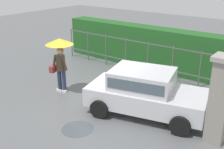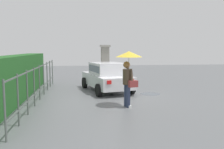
# 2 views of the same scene
# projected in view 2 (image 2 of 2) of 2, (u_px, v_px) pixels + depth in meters

# --- Properties ---
(ground_plane) EXTENTS (40.00, 40.00, 0.00)m
(ground_plane) POSITION_uv_depth(u_px,v_px,m) (116.00, 97.00, 10.59)
(ground_plane) COLOR slate
(car) EXTENTS (3.98, 2.55, 1.48)m
(car) POSITION_uv_depth(u_px,v_px,m) (107.00, 76.00, 12.03)
(car) COLOR silver
(car) RESTS_ON ground
(pedestrian) EXTENTS (1.01, 1.01, 2.10)m
(pedestrian) POSITION_uv_depth(u_px,v_px,m) (128.00, 65.00, 8.72)
(pedestrian) COLOR #2D3856
(pedestrian) RESTS_ON ground
(gate_pillar) EXTENTS (0.60, 0.60, 2.42)m
(gate_pillar) POSITION_uv_depth(u_px,v_px,m) (105.00, 64.00, 14.31)
(gate_pillar) COLOR gray
(gate_pillar) RESTS_ON ground
(fence_section) EXTENTS (9.32, 0.05, 1.50)m
(fence_section) POSITION_uv_depth(u_px,v_px,m) (39.00, 81.00, 9.97)
(fence_section) COLOR #59605B
(fence_section) RESTS_ON ground
(hedge_row) EXTENTS (10.27, 0.90, 1.90)m
(hedge_row) POSITION_uv_depth(u_px,v_px,m) (14.00, 78.00, 9.82)
(hedge_row) COLOR #235B23
(hedge_row) RESTS_ON ground
(puddle_near) EXTENTS (0.95, 0.95, 0.00)m
(puddle_near) POSITION_uv_depth(u_px,v_px,m) (150.00, 94.00, 11.36)
(puddle_near) COLOR #4C545B
(puddle_near) RESTS_ON ground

